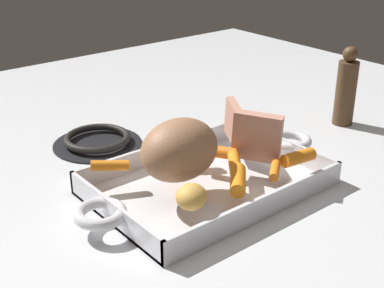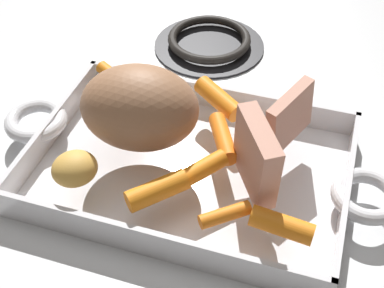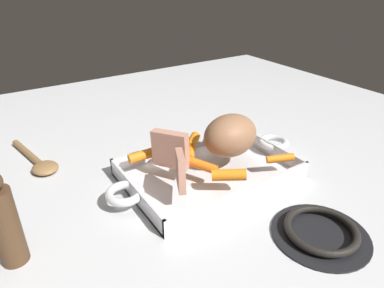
% 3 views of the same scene
% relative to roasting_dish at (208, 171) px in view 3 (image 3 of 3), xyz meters
% --- Properties ---
extents(ground_plane, '(1.68, 1.68, 0.00)m').
position_rel_roasting_dish_xyz_m(ground_plane, '(0.00, 0.00, -0.01)').
color(ground_plane, silver).
extents(roasting_dish, '(0.46, 0.24, 0.04)m').
position_rel_roasting_dish_xyz_m(roasting_dish, '(0.00, 0.00, 0.00)').
color(roasting_dish, silver).
rests_on(roasting_dish, ground_plane).
extents(pork_roast, '(0.14, 0.12, 0.09)m').
position_rel_roasting_dish_xyz_m(pork_roast, '(-0.06, 0.00, 0.07)').
color(pork_roast, '#956647').
rests_on(pork_roast, roasting_dish).
extents(roast_slice_outer, '(0.04, 0.07, 0.08)m').
position_rel_roasting_dish_xyz_m(roast_slice_outer, '(0.10, 0.05, 0.06)').
color(roast_slice_outer, tan).
rests_on(roast_slice_outer, roasting_dish).
extents(roast_slice_thin, '(0.06, 0.08, 0.08)m').
position_rel_roasting_dish_xyz_m(roast_slice_thin, '(0.08, -0.03, 0.07)').
color(roast_slice_thin, tan).
rests_on(roast_slice_thin, roasting_dish).
extents(baby_carrot_northeast, '(0.07, 0.06, 0.03)m').
position_rel_roasting_dish_xyz_m(baby_carrot_northeast, '(0.01, 0.08, 0.04)').
color(baby_carrot_northeast, orange).
rests_on(baby_carrot_northeast, roasting_dish).
extents(baby_carrot_center_left, '(0.05, 0.04, 0.02)m').
position_rel_roasting_dish_xyz_m(baby_carrot_center_left, '(0.06, -0.08, 0.03)').
color(baby_carrot_center_left, orange).
rests_on(baby_carrot_center_left, roasting_dish).
extents(baby_carrot_short, '(0.05, 0.07, 0.02)m').
position_rel_roasting_dish_xyz_m(baby_carrot_short, '(0.03, 0.02, 0.04)').
color(baby_carrot_short, orange).
rests_on(baby_carrot_short, roasting_dish).
extents(baby_carrot_southwest, '(0.06, 0.04, 0.02)m').
position_rel_roasting_dish_xyz_m(baby_carrot_southwest, '(-0.13, 0.09, 0.04)').
color(baby_carrot_southwest, orange).
rests_on(baby_carrot_southwest, roasting_dish).
extents(baby_carrot_center_right, '(0.06, 0.06, 0.03)m').
position_rel_roasting_dish_xyz_m(baby_carrot_center_right, '(-0.01, -0.08, 0.04)').
color(baby_carrot_center_right, orange).
rests_on(baby_carrot_center_right, roasting_dish).
extents(baby_carrot_southeast, '(0.06, 0.03, 0.02)m').
position_rel_roasting_dish_xyz_m(baby_carrot_southeast, '(0.12, -0.08, 0.04)').
color(baby_carrot_southeast, orange).
rests_on(baby_carrot_southeast, roasting_dish).
extents(baby_carrot_northwest, '(0.06, 0.07, 0.02)m').
position_rel_roasting_dish_xyz_m(baby_carrot_northwest, '(0.02, -0.04, 0.04)').
color(baby_carrot_northwest, orange).
rests_on(baby_carrot_northwest, roasting_dish).
extents(potato_golden_large, '(0.06, 0.06, 0.03)m').
position_rel_roasting_dish_xyz_m(potato_golden_large, '(-0.10, -0.08, 0.04)').
color(potato_golden_large, gold).
rests_on(potato_golden_large, roasting_dish).
extents(stove_burner_rear, '(0.16, 0.16, 0.02)m').
position_rel_roasting_dish_xyz_m(stove_burner_rear, '(-0.05, 0.26, -0.00)').
color(stove_burner_rear, black).
rests_on(stove_burner_rear, ground_plane).
extents(serving_spoon, '(0.08, 0.21, 0.02)m').
position_rel_roasting_dish_xyz_m(serving_spoon, '(0.30, -0.25, -0.00)').
color(serving_spoon, olive).
rests_on(serving_spoon, ground_plane).
extents(pepper_mill, '(0.04, 0.04, 0.16)m').
position_rel_roasting_dish_xyz_m(pepper_mill, '(0.39, 0.03, 0.06)').
color(pepper_mill, '#4C331E').
rests_on(pepper_mill, ground_plane).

